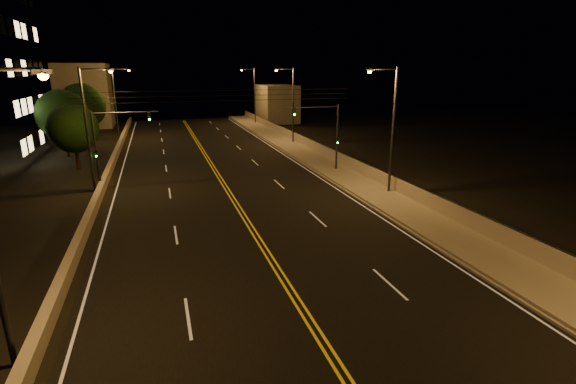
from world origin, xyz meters
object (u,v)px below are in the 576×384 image
object	(u,v)px
tree_0	(73,129)
traffic_signal_left	(108,140)
traffic_signal_right	(328,130)
streetlight_1	(390,124)
streetlight_3	(253,92)
streetlight_6	(117,99)
tree_2	(83,106)
streetlight_5	(90,122)
streetlight_2	(291,101)
tree_1	(62,115)

from	to	relation	value
tree_0	traffic_signal_left	bearing A→B (deg)	-65.54
traffic_signal_right	tree_0	distance (m)	24.20
streetlight_1	traffic_signal_right	xyz separation A→B (m)	(-1.51, 8.30, -1.52)
streetlight_3	traffic_signal_left	world-z (taller)	streetlight_3
streetlight_6	tree_2	xyz separation A→B (m)	(-3.98, -2.95, -0.63)
streetlight_5	traffic_signal_left	distance (m)	1.90
streetlight_2	traffic_signal_right	xyz separation A→B (m)	(-1.51, -15.68, -1.52)
tree_0	tree_1	size ratio (longest dim) A/B	0.86
tree_1	traffic_signal_right	bearing A→B (deg)	-32.03
traffic_signal_left	streetlight_1	bearing A→B (deg)	-22.17
streetlight_1	tree_0	world-z (taller)	streetlight_1
streetlight_1	streetlight_5	size ratio (longest dim) A/B	1.00
streetlight_5	traffic_signal_left	world-z (taller)	streetlight_5
tree_0	streetlight_5	bearing A→B (deg)	-72.61
streetlight_5	traffic_signal_right	size ratio (longest dim) A/B	1.51
streetlight_5	traffic_signal_left	xyz separation A→B (m)	(1.11, 0.27, -1.52)
streetlight_5	tree_0	xyz separation A→B (m)	(-2.73, 8.70, -1.53)
streetlight_3	traffic_signal_right	distance (m)	37.27
streetlight_2	tree_2	xyz separation A→B (m)	(-25.44, 8.63, -0.63)
tree_0	streetlight_2	bearing A→B (deg)	16.67
tree_1	streetlight_3	bearing A→B (deg)	39.59
streetlight_1	streetlight_2	xyz separation A→B (m)	(0.00, 23.97, 0.00)
traffic_signal_right	tree_2	bearing A→B (deg)	134.56
streetlight_1	tree_2	bearing A→B (deg)	127.97
tree_1	tree_2	bearing A→B (deg)	84.65
streetlight_1	traffic_signal_right	bearing A→B (deg)	100.31
streetlight_3	tree_0	distance (m)	37.63
traffic_signal_right	tree_2	world-z (taller)	tree_2
streetlight_6	tree_1	world-z (taller)	streetlight_6
streetlight_3	traffic_signal_right	size ratio (longest dim) A/B	1.51
streetlight_5	tree_1	world-z (taller)	streetlight_5
streetlight_1	traffic_signal_right	world-z (taller)	streetlight_1
streetlight_2	streetlight_6	distance (m)	24.39
traffic_signal_right	streetlight_6	bearing A→B (deg)	126.21
streetlight_2	streetlight_3	distance (m)	21.54
tree_0	tree_1	xyz separation A→B (m)	(-2.08, 7.06, 0.64)
traffic_signal_right	tree_0	xyz separation A→B (m)	(-22.68, 8.43, -0.01)
streetlight_1	tree_1	xyz separation A→B (m)	(-26.27, 23.78, -0.89)
streetlight_1	streetlight_3	distance (m)	45.51
tree_0	tree_2	xyz separation A→B (m)	(-1.25, 15.87, 0.90)
streetlight_3	traffic_signal_right	world-z (taller)	streetlight_3
streetlight_6	tree_0	xyz separation A→B (m)	(-2.73, -18.83, -1.53)
streetlight_3	traffic_signal_left	bearing A→B (deg)	-118.68
streetlight_1	traffic_signal_right	size ratio (longest dim) A/B	1.51
streetlight_5	streetlight_6	size ratio (longest dim) A/B	1.00
streetlight_1	tree_2	size ratio (longest dim) A/B	1.24
streetlight_1	traffic_signal_left	size ratio (longest dim) A/B	1.51
tree_0	tree_1	bearing A→B (deg)	106.40
traffic_signal_right	tree_1	distance (m)	29.21
streetlight_2	streetlight_6	size ratio (longest dim) A/B	1.00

